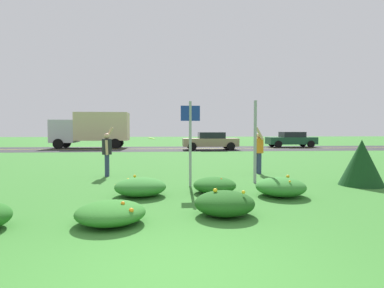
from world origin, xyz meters
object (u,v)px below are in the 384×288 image
object	(u,v)px
sign_post_by_roadside	(255,142)
person_thrower_dark_shirt	(107,150)
sign_post_near_path	(190,135)
frisbee_lime	(152,138)
car_tan_center_left	(210,141)
car_dark_green_leftmost	(291,139)
person_catcher_orange_shirt	(259,149)
box_truck_silver	(92,128)

from	to	relation	value
sign_post_by_roadside	person_thrower_dark_shirt	world-z (taller)	sign_post_by_roadside
sign_post_near_path	frisbee_lime	distance (m)	2.48
sign_post_by_roadside	person_thrower_dark_shirt	xyz separation A→B (m)	(-4.86, 1.94, -0.36)
sign_post_near_path	car_tan_center_left	bearing A→B (deg)	80.00
person_thrower_dark_shirt	frisbee_lime	world-z (taller)	person_thrower_dark_shirt
sign_post_by_roadside	car_dark_green_leftmost	size ratio (longest dim) A/B	0.57
person_thrower_dark_shirt	car_tan_center_left	bearing A→B (deg)	68.50
person_thrower_dark_shirt	car_dark_green_leftmost	xyz separation A→B (m)	(14.05, 18.18, -0.19)
person_catcher_orange_shirt	box_truck_silver	bearing A→B (deg)	119.23
sign_post_near_path	person_thrower_dark_shirt	distance (m)	3.71
frisbee_lime	person_catcher_orange_shirt	bearing A→B (deg)	6.27
frisbee_lime	box_truck_silver	distance (m)	19.34
car_tan_center_left	person_catcher_orange_shirt	bearing A→B (deg)	-90.81
sign_post_by_roadside	frisbee_lime	distance (m)	3.70
person_thrower_dark_shirt	car_tan_center_left	xyz separation A→B (m)	(5.83, 14.81, -0.19)
person_thrower_dark_shirt	person_catcher_orange_shirt	bearing A→B (deg)	2.45
sign_post_by_roadside	car_tan_center_left	size ratio (longest dim) A/B	0.57
person_thrower_dark_shirt	person_catcher_orange_shirt	world-z (taller)	person_catcher_orange_shirt
box_truck_silver	frisbee_lime	bearing A→B (deg)	-71.89
frisbee_lime	car_dark_green_leftmost	distance (m)	22.21
sign_post_near_path	sign_post_by_roadside	bearing A→B (deg)	11.52
box_truck_silver	car_dark_green_leftmost	bearing A→B (deg)	0.00
person_catcher_orange_shirt	car_tan_center_left	size ratio (longest dim) A/B	0.40
person_thrower_dark_shirt	car_dark_green_leftmost	world-z (taller)	person_thrower_dark_shirt
person_catcher_orange_shirt	car_dark_green_leftmost	xyz separation A→B (m)	(8.42, 17.94, -0.19)
person_thrower_dark_shirt	frisbee_lime	bearing A→B (deg)	-7.18
sign_post_near_path	car_dark_green_leftmost	bearing A→B (deg)	61.31
sign_post_near_path	box_truck_silver	xyz separation A→B (m)	(-7.22, 20.54, 0.29)
person_catcher_orange_shirt	car_dark_green_leftmost	bearing A→B (deg)	64.85
sign_post_by_roadside	car_tan_center_left	xyz separation A→B (m)	(0.97, 16.75, -0.55)
car_dark_green_leftmost	car_tan_center_left	world-z (taller)	same
person_catcher_orange_shirt	sign_post_by_roadside	bearing A→B (deg)	-109.33
sign_post_near_path	person_thrower_dark_shirt	xyz separation A→B (m)	(-2.81, 2.36, -0.59)
frisbee_lime	car_tan_center_left	world-z (taller)	car_tan_center_left
person_thrower_dark_shirt	car_tan_center_left	size ratio (longest dim) A/B	0.40
car_dark_green_leftmost	box_truck_silver	xyz separation A→B (m)	(-18.46, -0.00, 1.06)
sign_post_near_path	frisbee_lime	size ratio (longest dim) A/B	10.13
frisbee_lime	sign_post_near_path	bearing A→B (deg)	-60.74
car_dark_green_leftmost	box_truck_silver	bearing A→B (deg)	-180.00
person_catcher_orange_shirt	car_dark_green_leftmost	distance (m)	19.82
car_dark_green_leftmost	sign_post_near_path	bearing A→B (deg)	-118.69
person_thrower_dark_shirt	box_truck_silver	distance (m)	18.73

